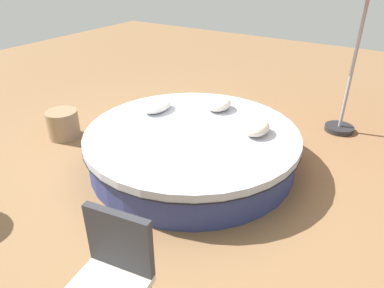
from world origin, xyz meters
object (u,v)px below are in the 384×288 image
Objects in this scene: throw_pillow_1 at (218,104)px; throw_pillow_0 at (257,128)px; throw_pillow_2 at (157,106)px; round_bed at (192,147)px; side_table at (63,124)px; patio_chair at (112,270)px.

throw_pillow_0 is at bearing -118.56° from throw_pillow_1.
round_bed is at bearing -109.24° from throw_pillow_2.
patio_chair is at bearing -123.06° from side_table.
side_table is (-0.75, 2.79, -0.37)m from throw_pillow_0.
throw_pillow_1 is at bearing -59.79° from side_table.
throw_pillow_1 is at bearing 3.33° from round_bed.
throw_pillow_1 is at bearing -83.94° from patio_chair.
round_bed is at bearing 115.90° from throw_pillow_0.
throw_pillow_2 is 2.95m from patio_chair.
throw_pillow_0 is 2.60m from patio_chair.
throw_pillow_0 is 0.83× the size of throw_pillow_2.
patio_chair reaches higher than throw_pillow_0.
patio_chair is (-2.51, -1.54, -0.01)m from throw_pillow_2.
throw_pillow_0 is 1.50m from throw_pillow_2.
throw_pillow_1 reaches higher than side_table.
throw_pillow_1 is 0.89× the size of side_table.
side_table is at bearing 105.08° from throw_pillow_0.
patio_chair is at bearing -164.80° from throw_pillow_1.
throw_pillow_0 is at bearing -74.92° from side_table.
throw_pillow_1 is 0.88m from throw_pillow_2.
throw_pillow_1 is at bearing -54.82° from throw_pillow_2.
throw_pillow_1 is 0.83× the size of throw_pillow_2.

